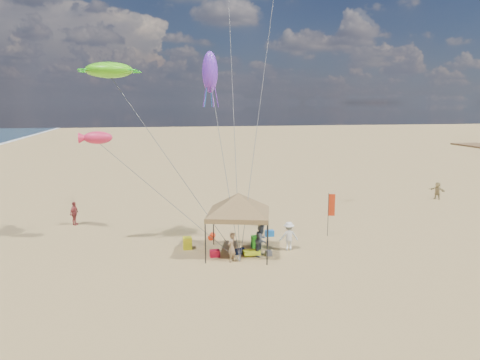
{
  "coord_description": "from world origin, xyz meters",
  "views": [
    {
      "loc": [
        -4.98,
        -22.1,
        8.36
      ],
      "look_at": [
        0.0,
        3.0,
        4.0
      ],
      "focal_mm": 33.96,
      "sensor_mm": 36.0,
      "label": 1
    }
  ],
  "objects_px": {
    "cooler_red": "(215,253)",
    "feather_flag": "(331,207)",
    "beach_cart": "(252,252)",
    "person_near_b": "(261,240)",
    "person_far_a": "(74,213)",
    "chair_green": "(256,242)",
    "chair_yellow": "(187,243)",
    "person_near_a": "(232,247)",
    "person_near_c": "(289,236)",
    "cooler_blue": "(269,233)",
    "canopy_tent": "(239,195)",
    "person_far_c": "(437,191)"
  },
  "relations": [
    {
      "from": "cooler_red",
      "to": "person_near_a",
      "type": "height_order",
      "value": "person_near_a"
    },
    {
      "from": "beach_cart",
      "to": "person_far_c",
      "type": "relative_size",
      "value": 0.58
    },
    {
      "from": "person_near_b",
      "to": "person_far_a",
      "type": "xyz_separation_m",
      "value": [
        -11.15,
        8.76,
        -0.08
      ]
    },
    {
      "from": "chair_yellow",
      "to": "person_near_b",
      "type": "height_order",
      "value": "person_near_b"
    },
    {
      "from": "person_near_b",
      "to": "feather_flag",
      "type": "bearing_deg",
      "value": -23.65
    },
    {
      "from": "feather_flag",
      "to": "cooler_blue",
      "type": "bearing_deg",
      "value": 168.88
    },
    {
      "from": "cooler_red",
      "to": "chair_yellow",
      "type": "bearing_deg",
      "value": 129.37
    },
    {
      "from": "chair_yellow",
      "to": "person_near_a",
      "type": "xyz_separation_m",
      "value": [
        2.14,
        -2.61,
        0.45
      ]
    },
    {
      "from": "feather_flag",
      "to": "person_near_c",
      "type": "relative_size",
      "value": 1.67
    },
    {
      "from": "cooler_red",
      "to": "chair_yellow",
      "type": "xyz_separation_m",
      "value": [
        -1.36,
        1.66,
        0.16
      ]
    },
    {
      "from": "person_near_a",
      "to": "person_far_a",
      "type": "distance_m",
      "value": 13.26
    },
    {
      "from": "cooler_blue",
      "to": "person_near_b",
      "type": "distance_m",
      "value": 3.87
    },
    {
      "from": "person_near_b",
      "to": "person_near_a",
      "type": "bearing_deg",
      "value": 147.3
    },
    {
      "from": "cooler_red",
      "to": "cooler_blue",
      "type": "distance_m",
      "value": 5.1
    },
    {
      "from": "feather_flag",
      "to": "person_near_b",
      "type": "xyz_separation_m",
      "value": [
        -5.18,
        -2.79,
        -0.97
      ]
    },
    {
      "from": "person_near_c",
      "to": "person_near_b",
      "type": "bearing_deg",
      "value": 24.4
    },
    {
      "from": "cooler_red",
      "to": "beach_cart",
      "type": "relative_size",
      "value": 0.6
    },
    {
      "from": "chair_yellow",
      "to": "person_near_a",
      "type": "relative_size",
      "value": 0.44
    },
    {
      "from": "chair_green",
      "to": "chair_yellow",
      "type": "bearing_deg",
      "value": 172.18
    },
    {
      "from": "feather_flag",
      "to": "chair_green",
      "type": "relative_size",
      "value": 3.97
    },
    {
      "from": "canopy_tent",
      "to": "person_far_c",
      "type": "height_order",
      "value": "canopy_tent"
    },
    {
      "from": "person_near_b",
      "to": "chair_green",
      "type": "bearing_deg",
      "value": 36.65
    },
    {
      "from": "chair_yellow",
      "to": "beach_cart",
      "type": "bearing_deg",
      "value": -29.5
    },
    {
      "from": "chair_green",
      "to": "person_near_c",
      "type": "relative_size",
      "value": 0.42
    },
    {
      "from": "beach_cart",
      "to": "person_near_c",
      "type": "xyz_separation_m",
      "value": [
        2.31,
        0.57,
        0.63
      ]
    },
    {
      "from": "beach_cart",
      "to": "person_far_a",
      "type": "height_order",
      "value": "person_far_a"
    },
    {
      "from": "beach_cart",
      "to": "person_far_c",
      "type": "distance_m",
      "value": 22.39
    },
    {
      "from": "person_near_c",
      "to": "person_far_c",
      "type": "xyz_separation_m",
      "value": [
        16.94,
        10.86,
        -0.05
      ]
    },
    {
      "from": "canopy_tent",
      "to": "person_near_a",
      "type": "bearing_deg",
      "value": -117.51
    },
    {
      "from": "person_far_a",
      "to": "person_far_c",
      "type": "height_order",
      "value": "person_far_a"
    },
    {
      "from": "person_near_b",
      "to": "person_far_c",
      "type": "height_order",
      "value": "person_near_b"
    },
    {
      "from": "chair_green",
      "to": "chair_yellow",
      "type": "xyz_separation_m",
      "value": [
        -3.95,
        0.54,
        0.0
      ]
    },
    {
      "from": "feather_flag",
      "to": "chair_yellow",
      "type": "height_order",
      "value": "feather_flag"
    },
    {
      "from": "chair_green",
      "to": "person_far_a",
      "type": "bearing_deg",
      "value": 146.82
    },
    {
      "from": "cooler_red",
      "to": "beach_cart",
      "type": "bearing_deg",
      "value": -7.2
    },
    {
      "from": "cooler_red",
      "to": "feather_flag",
      "type": "bearing_deg",
      "value": 17.71
    },
    {
      "from": "person_near_b",
      "to": "chair_yellow",
      "type": "bearing_deg",
      "value": 101.18
    },
    {
      "from": "canopy_tent",
      "to": "chair_yellow",
      "type": "distance_m",
      "value": 4.32
    },
    {
      "from": "person_near_a",
      "to": "person_far_a",
      "type": "height_order",
      "value": "person_far_a"
    },
    {
      "from": "canopy_tent",
      "to": "chair_yellow",
      "type": "height_order",
      "value": "canopy_tent"
    },
    {
      "from": "cooler_red",
      "to": "person_far_a",
      "type": "xyz_separation_m",
      "value": [
        -8.6,
        8.43,
        0.63
      ]
    },
    {
      "from": "canopy_tent",
      "to": "cooler_red",
      "type": "bearing_deg",
      "value": -171.74
    },
    {
      "from": "canopy_tent",
      "to": "beach_cart",
      "type": "height_order",
      "value": "canopy_tent"
    },
    {
      "from": "feather_flag",
      "to": "beach_cart",
      "type": "relative_size",
      "value": 3.09
    },
    {
      "from": "chair_yellow",
      "to": "person_near_b",
      "type": "bearing_deg",
      "value": -26.84
    },
    {
      "from": "person_near_a",
      "to": "person_far_c",
      "type": "xyz_separation_m",
      "value": [
        20.5,
        12.12,
        -0.02
      ]
    },
    {
      "from": "cooler_blue",
      "to": "cooler_red",
      "type": "bearing_deg",
      "value": -140.98
    },
    {
      "from": "beach_cart",
      "to": "person_near_b",
      "type": "distance_m",
      "value": 0.88
    },
    {
      "from": "feather_flag",
      "to": "beach_cart",
      "type": "bearing_deg",
      "value": -154.49
    },
    {
      "from": "chair_green",
      "to": "person_near_c",
      "type": "xyz_separation_m",
      "value": [
        1.74,
        -0.8,
        0.48
      ]
    }
  ]
}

